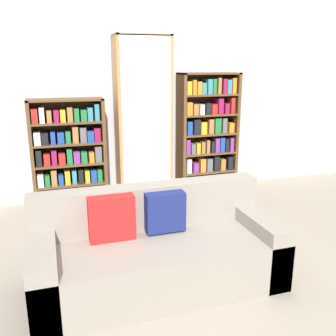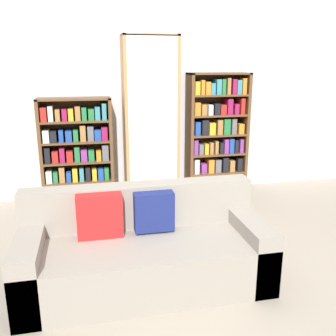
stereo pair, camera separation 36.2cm
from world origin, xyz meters
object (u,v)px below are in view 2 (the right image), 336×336
at_px(couch, 144,251).
at_px(bookshelf_left, 77,153).
at_px(bookshelf_right, 217,135).
at_px(wine_bottle, 215,202).
at_px(display_cabinet, 151,120).

relative_size(couch, bookshelf_left, 1.45).
bearing_deg(bookshelf_right, bookshelf_left, 180.00).
distance_m(couch, bookshelf_left, 2.17).
bearing_deg(bookshelf_left, couch, -75.45).
height_order(bookshelf_right, wine_bottle, bookshelf_right).
distance_m(display_cabinet, bookshelf_right, 0.95).
xyz_separation_m(display_cabinet, wine_bottle, (0.63, -0.78, -0.90)).
relative_size(display_cabinet, wine_bottle, 6.01).
xyz_separation_m(bookshelf_right, wine_bottle, (-0.28, -0.79, -0.66)).
distance_m(display_cabinet, wine_bottle, 1.35).
distance_m(couch, bookshelf_right, 2.52).
bearing_deg(wine_bottle, bookshelf_left, 153.48).
bearing_deg(couch, wine_bottle, 50.64).
bearing_deg(wine_bottle, display_cabinet, 129.22).
xyz_separation_m(bookshelf_left, wine_bottle, (1.59, -0.79, -0.50)).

